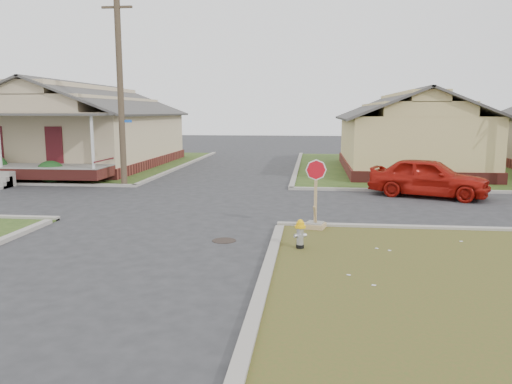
# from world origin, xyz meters

# --- Properties ---
(ground) EXTENTS (120.00, 120.00, 0.00)m
(ground) POSITION_xyz_m (0.00, 0.00, 0.00)
(ground) COLOR #292A2C
(ground) RESTS_ON ground
(verge_far_left) EXTENTS (19.00, 19.00, 0.05)m
(verge_far_left) POSITION_xyz_m (-13.00, 18.00, 0.03)
(verge_far_left) COLOR #294217
(verge_far_left) RESTS_ON ground
(curbs) EXTENTS (80.00, 40.00, 0.12)m
(curbs) POSITION_xyz_m (0.00, 5.00, 0.00)
(curbs) COLOR gray
(curbs) RESTS_ON ground
(manhole) EXTENTS (0.64, 0.64, 0.01)m
(manhole) POSITION_xyz_m (2.20, -0.50, 0.01)
(manhole) COLOR black
(manhole) RESTS_ON ground
(corner_house) EXTENTS (10.10, 15.50, 5.30)m
(corner_house) POSITION_xyz_m (-10.00, 16.68, 2.28)
(corner_house) COLOR maroon
(corner_house) RESTS_ON ground
(side_house_yellow) EXTENTS (7.60, 11.60, 4.70)m
(side_house_yellow) POSITION_xyz_m (10.00, 16.50, 2.19)
(side_house_yellow) COLOR maroon
(side_house_yellow) RESTS_ON ground
(utility_pole) EXTENTS (1.80, 0.28, 9.00)m
(utility_pole) POSITION_xyz_m (-4.20, 8.90, 4.66)
(utility_pole) COLOR #423326
(utility_pole) RESTS_ON ground
(fire_hydrant) EXTENTS (0.27, 0.27, 0.74)m
(fire_hydrant) POSITION_xyz_m (4.25, -1.17, 0.45)
(fire_hydrant) COLOR black
(fire_hydrant) RESTS_ON ground
(stop_sign) EXTENTS (0.57, 0.56, 2.03)m
(stop_sign) POSITION_xyz_m (4.63, 1.07, 0.49)
(stop_sign) COLOR #9E8655
(stop_sign) RESTS_ON ground
(red_sedan) EXTENTS (5.03, 3.50, 1.59)m
(red_sedan) POSITION_xyz_m (9.22, 7.41, 0.79)
(red_sedan) COLOR #A0130B
(red_sedan) RESTS_ON ground
(hedge_right) EXTENTS (1.40, 1.15, 1.07)m
(hedge_right) POSITION_xyz_m (-7.95, 9.17, 0.59)
(hedge_right) COLOR #163C16
(hedge_right) RESTS_ON verge_far_left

